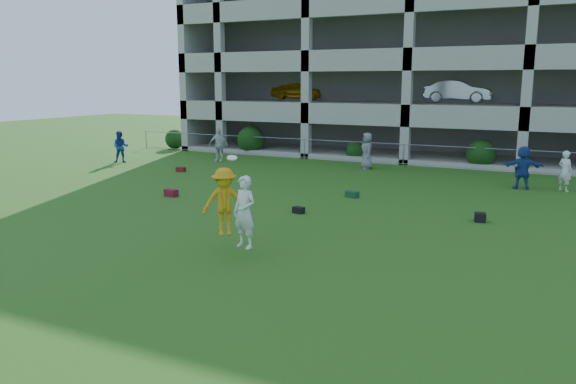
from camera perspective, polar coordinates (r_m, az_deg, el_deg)
The scene contains 15 objects.
ground at distance 14.48m, azimuth -8.14°, elevation -7.26°, with size 100.00×100.00×0.00m, color #235114.
bystander_a at distance 33.19m, azimuth -16.64°, elevation 4.41°, with size 0.87×0.68×1.79m, color navy.
bystander_b at distance 32.60m, azimuth -7.08°, elevation 4.78°, with size 1.12×0.47×1.91m, color silver.
bystander_c at distance 29.80m, azimuth 8.03°, elevation 4.16°, with size 0.93×0.61×1.91m, color slate.
bystander_d at distance 26.04m, azimuth 22.74°, elevation 2.33°, with size 1.72×0.55×1.86m, color #204293.
bystander_e at distance 26.23m, azimuth 26.33°, elevation 1.93°, with size 0.63×0.41×1.71m, color white.
bag_red_a at distance 23.03m, azimuth -11.80°, elevation -0.09°, with size 0.55×0.30×0.28m, color #5E1017.
bag_black_b at distance 19.70m, azimuth 1.08°, elevation -1.84°, with size 0.40×0.25×0.22m, color black.
crate_d at distance 19.54m, azimuth 18.93°, elevation -2.45°, with size 0.35×0.35×0.30m, color black.
bag_red_f at distance 29.21m, azimuth -10.84°, elevation 2.27°, with size 0.45×0.28×0.24m, color #5A120F.
bag_green_g at distance 22.49m, azimuth 6.52°, elevation -0.23°, with size 0.50×0.30×0.25m, color #153A21.
frisbee_contest at distance 15.05m, azimuth -5.92°, elevation -1.26°, with size 1.97×1.38×2.38m.
parking_garage at distance 39.80m, azimuth 15.22°, elevation 12.93°, with size 30.00×14.00×12.00m.
fence at distance 31.54m, azimuth 11.65°, elevation 3.80°, with size 36.06×0.06×1.20m.
shrub_row at distance 31.32m, azimuth 20.23°, elevation 4.94°, with size 34.38×2.52×3.50m.
Camera 1 is at (7.83, -11.30, 4.56)m, focal length 35.00 mm.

